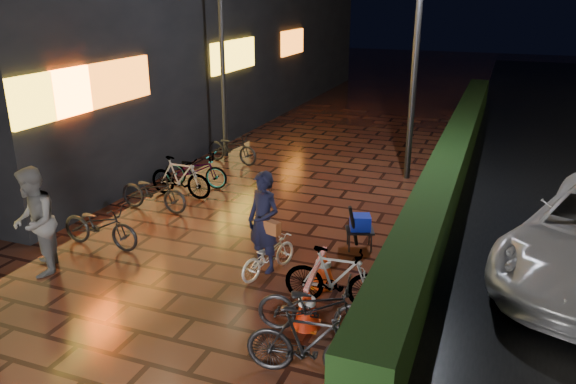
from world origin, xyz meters
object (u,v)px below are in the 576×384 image
at_px(traffic_barrier, 316,286).
at_px(cart_assembly, 360,224).
at_px(bystander_person, 34,222).
at_px(cyclist, 266,238).

relative_size(traffic_barrier, cart_assembly, 1.71).
height_order(bystander_person, cart_assembly, bystander_person).
distance_m(cyclist, traffic_barrier, 1.27).
bearing_deg(bystander_person, traffic_barrier, 61.66).
xyz_separation_m(traffic_barrier, cart_assembly, (0.12, 2.13, 0.16)).
bearing_deg(traffic_barrier, bystander_person, -171.66).
bearing_deg(traffic_barrier, cyclist, 150.10).
height_order(traffic_barrier, cart_assembly, cart_assembly).
bearing_deg(traffic_barrier, cart_assembly, 86.81).
height_order(bystander_person, cyclist, bystander_person).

